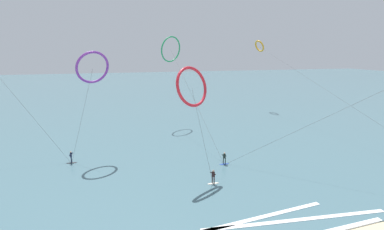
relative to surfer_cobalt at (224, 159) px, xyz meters
The scene contains 10 objects.
sea_water 83.62m from the surfer_cobalt, 93.42° to the left, with size 400.00×200.00×0.08m, color #476B75.
surfer_cobalt is the anchor object (origin of this frame).
surfer_charcoal 20.95m from the surfer_cobalt, 163.17° to the left, with size 1.40×0.59×1.70m.
surfer_ivory 6.27m from the surfer_cobalt, 123.66° to the right, with size 1.40×0.71×1.70m.
kite_crimson 11.60m from the surfer_cobalt, 159.00° to the right, with size 5.02×5.20×13.43m.
kite_violet 22.02m from the surfer_cobalt, 153.93° to the left, with size 6.03×3.76×15.21m.
kite_amber 45.40m from the surfer_cobalt, 56.15° to the left, with size 2.25×53.70×18.01m.
kite_emerald 28.61m from the surfer_cobalt, 94.95° to the left, with size 5.02×26.38×18.11m.
wave_crest_mid 14.44m from the surfer_cobalt, 84.71° to the right, with size 17.93×0.50×0.12m, color white.
wave_crest_far 13.39m from the surfer_cobalt, 100.24° to the right, with size 15.25×0.50×0.12m, color white.
Camera 1 is at (-9.30, -10.28, 15.06)m, focal length 27.22 mm.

